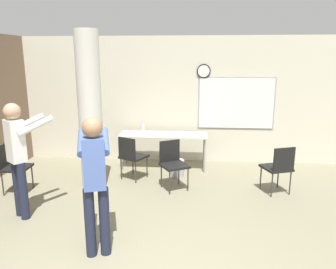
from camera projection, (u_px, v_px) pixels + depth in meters
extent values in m
cube|color=beige|center=(176.00, 100.00, 7.38)|extent=(8.00, 0.12, 2.80)
cylinder|color=black|center=(204.00, 71.00, 7.11)|extent=(0.30, 0.03, 0.30)
cylinder|color=white|center=(204.00, 71.00, 7.09)|extent=(0.25, 0.01, 0.25)
cube|color=#99999E|center=(236.00, 103.00, 7.22)|extent=(1.68, 0.01, 1.16)
cube|color=white|center=(236.00, 103.00, 7.21)|extent=(1.62, 0.02, 1.10)
cylinder|color=silver|center=(90.00, 113.00, 5.66)|extent=(0.41, 0.41, 2.80)
cube|color=beige|center=(163.00, 135.00, 6.98)|extent=(1.87, 0.61, 0.03)
cylinder|color=gray|center=(121.00, 154.00, 6.90)|extent=(0.04, 0.04, 0.71)
cylinder|color=gray|center=(204.00, 156.00, 6.76)|extent=(0.04, 0.04, 0.71)
cylinder|color=gray|center=(126.00, 148.00, 7.37)|extent=(0.04, 0.04, 0.71)
cylinder|color=gray|center=(204.00, 149.00, 7.24)|extent=(0.04, 0.04, 0.71)
cylinder|color=silver|center=(143.00, 128.00, 7.14)|extent=(0.07, 0.07, 0.19)
cylinder|color=silver|center=(143.00, 122.00, 7.11)|extent=(0.03, 0.03, 0.08)
cylinder|color=#B2B2B7|center=(177.00, 168.00, 6.61)|extent=(0.28, 0.28, 0.33)
cube|color=black|center=(17.00, 168.00, 5.75)|extent=(0.45, 0.45, 0.04)
cube|color=black|center=(4.00, 156.00, 5.71)|extent=(0.04, 0.40, 0.40)
cylinder|color=#333333|center=(23.00, 184.00, 5.62)|extent=(0.02, 0.02, 0.43)
cylinder|color=#333333|center=(32.00, 177.00, 5.97)|extent=(0.02, 0.02, 0.43)
cylinder|color=#333333|center=(3.00, 184.00, 5.64)|extent=(0.02, 0.02, 0.43)
cylinder|color=#333333|center=(13.00, 177.00, 5.99)|extent=(0.02, 0.02, 0.43)
cube|color=black|center=(134.00, 157.00, 6.40)|extent=(0.60, 0.60, 0.04)
cube|color=black|center=(127.00, 148.00, 6.18)|extent=(0.36, 0.21, 0.40)
cylinder|color=#333333|center=(147.00, 167.00, 6.50)|extent=(0.02, 0.02, 0.43)
cylinder|color=#333333|center=(133.00, 164.00, 6.69)|extent=(0.02, 0.02, 0.43)
cylinder|color=#333333|center=(136.00, 172.00, 6.21)|extent=(0.02, 0.02, 0.43)
cylinder|color=#333333|center=(121.00, 169.00, 6.40)|extent=(0.02, 0.02, 0.43)
cube|color=black|center=(276.00, 168.00, 5.75)|extent=(0.56, 0.56, 0.04)
cube|color=black|center=(284.00, 159.00, 5.50)|extent=(0.38, 0.16, 0.40)
cylinder|color=#333333|center=(278.00, 176.00, 6.02)|extent=(0.02, 0.02, 0.43)
cylinder|color=#333333|center=(261.00, 178.00, 5.92)|extent=(0.02, 0.02, 0.43)
cylinder|color=#333333|center=(290.00, 183.00, 5.68)|extent=(0.02, 0.02, 0.43)
cylinder|color=#333333|center=(272.00, 185.00, 5.58)|extent=(0.02, 0.02, 0.43)
cube|color=black|center=(175.00, 166.00, 5.87)|extent=(0.60, 0.60, 0.04)
cube|color=black|center=(170.00, 151.00, 6.00)|extent=(0.36, 0.22, 0.40)
cylinder|color=#333333|center=(170.00, 183.00, 5.69)|extent=(0.02, 0.02, 0.43)
cylinder|color=#333333|center=(188.00, 180.00, 5.84)|extent=(0.02, 0.02, 0.43)
cylinder|color=#333333|center=(161.00, 176.00, 6.01)|extent=(0.02, 0.02, 0.43)
cylinder|color=#333333|center=(179.00, 173.00, 6.15)|extent=(0.02, 0.02, 0.43)
cylinder|color=#1E2338|center=(105.00, 221.00, 3.91)|extent=(0.13, 0.13, 0.86)
cylinder|color=#1E2338|center=(90.00, 223.00, 3.88)|extent=(0.13, 0.13, 0.86)
cube|color=#4C66AD|center=(94.00, 163.00, 3.73)|extent=(0.30, 0.26, 0.61)
sphere|color=#997051|center=(92.00, 127.00, 3.63)|extent=(0.23, 0.23, 0.23)
cylinder|color=#4C66AD|center=(105.00, 141.00, 3.94)|extent=(0.24, 0.54, 0.24)
cylinder|color=#4C66AD|center=(82.00, 142.00, 3.88)|extent=(0.24, 0.54, 0.24)
cube|color=white|center=(82.00, 137.00, 4.12)|extent=(0.07, 0.13, 0.04)
cylinder|color=#1E2338|center=(23.00, 191.00, 4.78)|extent=(0.13, 0.13, 0.87)
cylinder|color=#1E2338|center=(18.00, 188.00, 4.90)|extent=(0.13, 0.13, 0.87)
cube|color=white|center=(15.00, 141.00, 4.67)|extent=(0.32, 0.31, 0.62)
sphere|color=tan|center=(12.00, 111.00, 4.57)|extent=(0.24, 0.24, 0.24)
cylinder|color=white|center=(35.00, 126.00, 4.71)|extent=(0.41, 0.49, 0.25)
cylinder|color=white|center=(26.00, 123.00, 4.89)|extent=(0.41, 0.49, 0.25)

